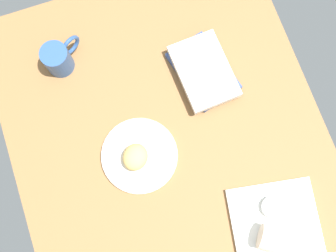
{
  "coord_description": "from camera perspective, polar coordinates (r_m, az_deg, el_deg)",
  "views": [
    {
      "loc": [
        19.3,
        -7.16,
        123.28
      ],
      "look_at": [
        -4.52,
        1.01,
        7.0
      ],
      "focal_mm": 44.61,
      "sensor_mm": 36.0,
      "label": 1
    }
  ],
  "objects": [
    {
      "name": "dining_table",
      "position": [
        1.23,
        0.24,
        -2.59
      ],
      "size": [
        110.0,
        90.0,
        4.0
      ],
      "primitive_type": "cube",
      "color": "olive",
      "rests_on": "ground"
    },
    {
      "name": "book_stack",
      "position": [
        1.25,
        4.88,
        7.45
      ],
      "size": [
        23.91,
        18.23,
        4.71
      ],
      "color": "#33477F",
      "rests_on": "dining_table"
    },
    {
      "name": "sauce_cup",
      "position": [
        1.2,
        14.02,
        -10.7
      ],
      "size": [
        5.91,
        5.91,
        2.05
      ],
      "color": "silver",
      "rests_on": "square_plate"
    },
    {
      "name": "square_plate",
      "position": [
        1.22,
        14.5,
        -13.15
      ],
      "size": [
        27.69,
        27.69,
        1.6
      ],
      "primitive_type": "cube",
      "rotation": [
        0.0,
        0.0,
        -0.17
      ],
      "color": "white",
      "rests_on": "dining_table"
    },
    {
      "name": "breakfast_wrap",
      "position": [
        1.19,
        15.6,
        -15.17
      ],
      "size": [
        13.32,
        14.79,
        6.81
      ],
      "primitive_type": "cylinder",
      "rotation": [
        1.57,
        0.0,
        2.52
      ],
      "color": "beige",
      "rests_on": "square_plate"
    },
    {
      "name": "coffee_mug",
      "position": [
        1.27,
        -14.73,
        8.95
      ],
      "size": [
        9.28,
        12.07,
        9.74
      ],
      "color": "#2D518C",
      "rests_on": "dining_table"
    },
    {
      "name": "round_plate",
      "position": [
        1.2,
        -3.91,
        -4.06
      ],
      "size": [
        21.91,
        21.91,
        1.4
      ],
      "primitive_type": "cylinder",
      "color": "silver",
      "rests_on": "dining_table"
    },
    {
      "name": "scone_pastry",
      "position": [
        1.17,
        -4.5,
        -4.25
      ],
      "size": [
        10.45,
        10.32,
        5.03
      ],
      "primitive_type": "ellipsoid",
      "rotation": [
        0.0,
        0.0,
        2.47
      ],
      "color": "tan",
      "rests_on": "round_plate"
    }
  ]
}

